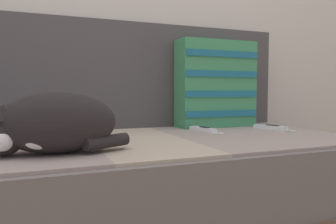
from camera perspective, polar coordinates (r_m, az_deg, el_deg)
couch at (r=1.26m, az=-13.37°, el=-14.18°), size 2.11×0.90×0.41m
sofa_backrest at (r=1.58m, az=-15.70°, el=6.22°), size 2.07×0.14×0.50m
throw_pillow_striped at (r=1.64m, az=8.32°, el=4.83°), size 0.40×0.14×0.42m
sleeping_cat at (r=0.97m, az=-19.69°, el=-2.16°), size 0.40×0.18×0.17m
game_remote_near at (r=1.44m, az=6.28°, el=-3.07°), size 0.08×0.20×0.02m
game_remote_far at (r=1.58m, az=17.61°, el=-2.60°), size 0.11×0.21×0.02m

